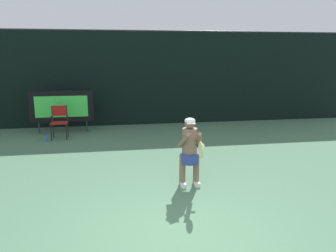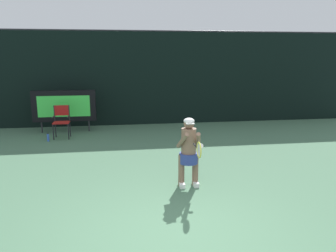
{
  "view_description": "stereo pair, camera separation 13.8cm",
  "coord_description": "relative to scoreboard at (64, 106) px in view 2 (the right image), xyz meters",
  "views": [
    {
      "loc": [
        -0.9,
        -4.52,
        2.74
      ],
      "look_at": [
        0.39,
        3.16,
        1.05
      ],
      "focal_mm": 35.34,
      "sensor_mm": 36.0,
      "label": 1
    },
    {
      "loc": [
        -0.76,
        -4.54,
        2.74
      ],
      "look_at": [
        0.39,
        3.16,
        1.05
      ],
      "focal_mm": 35.34,
      "sensor_mm": 36.0,
      "label": 2
    }
  ],
  "objects": [
    {
      "name": "ground",
      "position": [
        2.7,
        -7.7,
        -0.96
      ],
      "size": [
        18.0,
        22.0,
        0.03
      ],
      "color": "#476F52"
    },
    {
      "name": "water_bottle",
      "position": [
        -0.36,
        -1.28,
        -0.82
      ],
      "size": [
        0.07,
        0.07,
        0.27
      ],
      "color": "blue",
      "rests_on": "ground"
    },
    {
      "name": "backdrop_screen",
      "position": [
        2.7,
        0.99,
        0.86
      ],
      "size": [
        18.0,
        0.12,
        3.66
      ],
      "color": "black",
      "rests_on": "ground"
    },
    {
      "name": "umpire_chair",
      "position": [
        0.02,
        -0.87,
        -0.33
      ],
      "size": [
        0.52,
        0.44,
        1.08
      ],
      "color": "black",
      "rests_on": "ground"
    },
    {
      "name": "tennis_player",
      "position": [
        3.35,
        -5.56,
        -0.15
      ],
      "size": [
        0.52,
        0.59,
        1.47
      ],
      "color": "white",
      "rests_on": "ground"
    },
    {
      "name": "scoreboard",
      "position": [
        0.0,
        0.0,
        0.0
      ],
      "size": [
        2.2,
        0.21,
        1.5
      ],
      "color": "black",
      "rests_on": "ground"
    },
    {
      "name": "tennis_racket",
      "position": [
        3.39,
        -6.23,
        0.04
      ],
      "size": [
        0.03,
        0.6,
        0.31
      ],
      "rotation": [
        0.0,
        0.0,
        -0.08
      ],
      "color": "black"
    }
  ]
}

